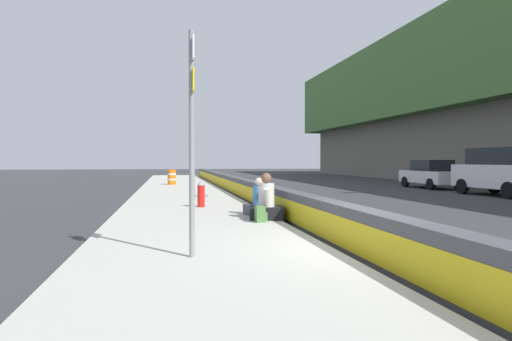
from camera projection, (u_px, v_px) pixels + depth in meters
The scene contains 11 objects.
ground_plane at pixel (360, 256), 7.78m from camera, with size 160.00×160.00×0.00m, color #353538.
sidewalk_strip at pixel (209, 259), 7.26m from camera, with size 80.00×4.40×0.14m, color #B5B2A8.
jersey_barrier at pixel (360, 232), 7.77m from camera, with size 76.00×0.45×0.85m.
route_sign_post at pixel (192, 127), 7.04m from camera, with size 0.44×0.09×3.60m.
fire_hydrant at pixel (201, 193), 14.68m from camera, with size 0.26×0.46×0.88m.
seated_person_foreground at pixel (266, 205), 11.67m from camera, with size 0.89×1.00×1.21m.
seated_person_middle at pixel (259, 203), 12.58m from camera, with size 0.75×0.84×1.05m.
backpack at pixel (260, 214), 11.10m from camera, with size 0.32×0.28×0.40m.
construction_barrel at pixel (172, 177), 28.25m from camera, with size 0.54×0.54×0.95m.
parked_car_third at pixel (502, 171), 20.88m from camera, with size 4.81×2.09×2.28m.
parked_car_fourth at pixel (431, 174), 26.75m from camera, with size 4.54×2.04×1.71m.
Camera 1 is at (-7.24, 3.30, 1.68)m, focal length 31.18 mm.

